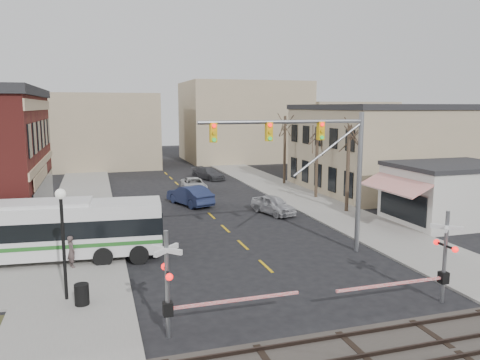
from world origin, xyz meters
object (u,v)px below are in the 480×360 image
at_px(transit_bus, 44,230).
at_px(street_lamp, 62,222).
at_px(rr_crossing_east, 436,259).
at_px(car_b, 190,195).
at_px(traffic_signal_mast, 318,154).
at_px(trash_bin, 82,294).
at_px(pedestrian_near, 71,251).
at_px(rr_crossing_west, 179,285).
at_px(car_a, 273,205).
at_px(car_c, 194,185).
at_px(car_d, 208,174).
at_px(pedestrian_far, 77,234).

xyz_separation_m(transit_bus, street_lamp, (1.35, -5.76, 1.72)).
bearing_deg(rr_crossing_east, car_b, 104.72).
distance_m(traffic_signal_mast, trash_bin, 13.87).
xyz_separation_m(traffic_signal_mast, street_lamp, (-13.06, -2.63, -2.20)).
height_order(traffic_signal_mast, street_lamp, traffic_signal_mast).
xyz_separation_m(rr_crossing_east, pedestrian_near, (-14.92, 9.03, -1.02)).
relative_size(traffic_signal_mast, rr_crossing_east, 1.69).
height_order(rr_crossing_east, street_lamp, street_lamp).
relative_size(transit_bus, traffic_signal_mast, 1.32).
height_order(transit_bus, car_b, transit_bus).
bearing_deg(street_lamp, trash_bin, -50.65).
height_order(rr_crossing_west, car_b, rr_crossing_west).
distance_m(rr_crossing_east, street_lamp, 15.79).
bearing_deg(car_a, car_c, 93.30).
xyz_separation_m(rr_crossing_west, car_a, (10.38, 17.35, -1.24)).
relative_size(trash_bin, car_a, 0.21).
relative_size(street_lamp, trash_bin, 5.43).
bearing_deg(trash_bin, car_c, 68.53).
height_order(rr_crossing_east, car_b, rr_crossing_east).
bearing_deg(car_c, car_d, 68.87).
bearing_deg(car_a, car_b, 121.39).
height_order(street_lamp, car_c, street_lamp).
height_order(traffic_signal_mast, rr_crossing_west, traffic_signal_mast).
bearing_deg(car_b, car_c, -124.35).
bearing_deg(pedestrian_near, rr_crossing_west, -178.96).
height_order(pedestrian_near, pedestrian_far, pedestrian_far).
bearing_deg(car_b, traffic_signal_mast, 84.99).
height_order(rr_crossing_east, car_c, rr_crossing_east).
relative_size(transit_bus, rr_crossing_west, 2.23).
height_order(rr_crossing_east, trash_bin, rr_crossing_east).
xyz_separation_m(car_a, car_b, (-5.57, 5.20, 0.12)).
distance_m(car_b, pedestrian_far, 13.61).
distance_m(rr_crossing_west, car_a, 20.26).
xyz_separation_m(transit_bus, car_a, (15.86, 7.14, -1.07)).
height_order(car_b, pedestrian_far, pedestrian_far).
bearing_deg(car_d, car_c, -139.09).
distance_m(street_lamp, pedestrian_far, 8.10).
bearing_deg(trash_bin, transit_bus, 106.97).
height_order(street_lamp, car_b, street_lamp).
distance_m(traffic_signal_mast, car_c, 22.52).
xyz_separation_m(trash_bin, car_b, (8.29, 18.89, 0.28)).
bearing_deg(car_c, traffic_signal_mast, -80.45).
xyz_separation_m(car_a, car_c, (-3.94, 11.53, -0.07)).
distance_m(transit_bus, car_c, 22.18).
height_order(car_c, pedestrian_far, pedestrian_far).
xyz_separation_m(car_b, car_c, (1.63, 6.33, -0.19)).
bearing_deg(pedestrian_far, car_d, 29.07).
bearing_deg(pedestrian_far, street_lamp, -122.71).
xyz_separation_m(traffic_signal_mast, car_b, (-4.12, 15.47, -4.87)).
bearing_deg(car_b, car_d, -129.63).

